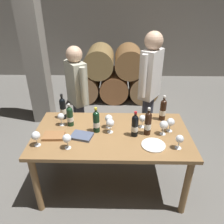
% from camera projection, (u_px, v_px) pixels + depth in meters
% --- Properties ---
extents(ground_plane, '(14.00, 14.00, 0.00)m').
position_uv_depth(ground_plane, '(112.00, 183.00, 2.74)').
color(ground_plane, '#66635E').
extents(cellar_back_wall, '(10.00, 0.24, 2.80)m').
position_uv_depth(cellar_back_wall, '(115.00, 24.00, 5.76)').
color(cellar_back_wall, gray).
rests_on(cellar_back_wall, ground_plane).
extents(barrel_stack, '(1.86, 0.90, 1.15)m').
position_uv_depth(barrel_stack, '(114.00, 75.00, 4.78)').
color(barrel_stack, '#8D6441').
rests_on(barrel_stack, ground_plane).
extents(stone_pillar, '(0.32, 0.32, 2.60)m').
position_uv_depth(stone_pillar, '(34.00, 49.00, 3.55)').
color(stone_pillar, gray).
rests_on(stone_pillar, ground_plane).
extents(dining_table, '(1.70, 0.90, 0.76)m').
position_uv_depth(dining_table, '(112.00, 139.00, 2.42)').
color(dining_table, olive).
rests_on(dining_table, ground_plane).
extents(wine_bottle_0, '(0.07, 0.07, 0.29)m').
position_uv_depth(wine_bottle_0, '(135.00, 125.00, 2.27)').
color(wine_bottle_0, black).
rests_on(wine_bottle_0, dining_table).
extents(wine_bottle_1, '(0.07, 0.07, 0.32)m').
position_uv_depth(wine_bottle_1, '(63.00, 108.00, 2.59)').
color(wine_bottle_1, black).
rests_on(wine_bottle_1, dining_table).
extents(wine_bottle_2, '(0.07, 0.07, 0.27)m').
position_uv_depth(wine_bottle_2, '(70.00, 116.00, 2.46)').
color(wine_bottle_2, '#19381E').
rests_on(wine_bottle_2, dining_table).
extents(wine_bottle_3, '(0.07, 0.07, 0.31)m').
position_uv_depth(wine_bottle_3, '(163.00, 110.00, 2.57)').
color(wine_bottle_3, black).
rests_on(wine_bottle_3, dining_table).
extents(wine_bottle_4, '(0.07, 0.07, 0.32)m').
position_uv_depth(wine_bottle_4, '(148.00, 123.00, 2.30)').
color(wine_bottle_4, black).
rests_on(wine_bottle_4, dining_table).
extents(wine_bottle_5, '(0.07, 0.07, 0.29)m').
position_uv_depth(wine_bottle_5, '(96.00, 121.00, 2.34)').
color(wine_bottle_5, black).
rests_on(wine_bottle_5, dining_table).
extents(wine_glass_0, '(0.08, 0.08, 0.15)m').
position_uv_depth(wine_glass_0, '(180.00, 139.00, 2.09)').
color(wine_glass_0, white).
rests_on(wine_glass_0, dining_table).
extents(wine_glass_1, '(0.09, 0.09, 0.16)m').
position_uv_depth(wine_glass_1, '(171.00, 122.00, 2.35)').
color(wine_glass_1, white).
rests_on(wine_glass_1, dining_table).
extents(wine_glass_2, '(0.08, 0.08, 0.15)m').
position_uv_depth(wine_glass_2, '(142.00, 119.00, 2.43)').
color(wine_glass_2, white).
rests_on(wine_glass_2, dining_table).
extents(wine_glass_3, '(0.09, 0.09, 0.16)m').
position_uv_depth(wine_glass_3, '(164.00, 125.00, 2.30)').
color(wine_glass_3, white).
rests_on(wine_glass_3, dining_table).
extents(wine_glass_4, '(0.09, 0.09, 0.16)m').
position_uv_depth(wine_glass_4, '(67.00, 139.00, 2.09)').
color(wine_glass_4, white).
rests_on(wine_glass_4, dining_table).
extents(wine_glass_5, '(0.09, 0.09, 0.16)m').
position_uv_depth(wine_glass_5, '(36.00, 136.00, 2.13)').
color(wine_glass_5, white).
rests_on(wine_glass_5, dining_table).
extents(wine_glass_6, '(0.09, 0.09, 0.16)m').
position_uv_depth(wine_glass_6, '(109.00, 119.00, 2.42)').
color(wine_glass_6, white).
rests_on(wine_glass_6, dining_table).
extents(wine_glass_7, '(0.08, 0.08, 0.15)m').
position_uv_depth(wine_glass_7, '(61.00, 117.00, 2.47)').
color(wine_glass_7, white).
rests_on(wine_glass_7, dining_table).
extents(wine_glass_8, '(0.09, 0.09, 0.16)m').
position_uv_depth(wine_glass_8, '(110.00, 123.00, 2.33)').
color(wine_glass_8, white).
rests_on(wine_glass_8, dining_table).
extents(tasting_notebook, '(0.25, 0.21, 0.03)m').
position_uv_depth(tasting_notebook, '(82.00, 136.00, 2.30)').
color(tasting_notebook, '#4C5670').
rests_on(tasting_notebook, dining_table).
extents(leather_ledger, '(0.22, 0.17, 0.03)m').
position_uv_depth(leather_ledger, '(54.00, 136.00, 2.30)').
color(leather_ledger, '#936038').
rests_on(leather_ledger, dining_table).
extents(serving_plate, '(0.24, 0.24, 0.01)m').
position_uv_depth(serving_plate, '(153.00, 145.00, 2.17)').
color(serving_plate, white).
rests_on(serving_plate, dining_table).
extents(sommelier_presenting, '(0.33, 0.43, 1.72)m').
position_uv_depth(sommelier_presenting, '(150.00, 84.00, 2.89)').
color(sommelier_presenting, '#383842').
rests_on(sommelier_presenting, ground_plane).
extents(taster_seated_left, '(0.33, 0.42, 1.54)m').
position_uv_depth(taster_seated_left, '(77.00, 92.00, 2.94)').
color(taster_seated_left, '#383842').
rests_on(taster_seated_left, ground_plane).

